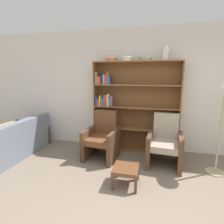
{
  "coord_description": "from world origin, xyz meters",
  "views": [
    {
      "loc": [
        0.2,
        -1.68,
        1.72
      ],
      "look_at": [
        -0.66,
        1.91,
        0.95
      ],
      "focal_mm": 28.0,
      "sensor_mm": 36.0,
      "label": 1
    }
  ],
  "objects": [
    {
      "name": "couch",
      "position": [
        -2.79,
        1.31,
        0.29
      ],
      "size": [
        0.97,
        1.71,
        0.81
      ],
      "rotation": [
        0.0,
        0.0,
        1.56
      ],
      "color": "slate",
      "rests_on": "ground"
    },
    {
      "name": "bowl_brass",
      "position": [
        -0.01,
        2.2,
        2.07
      ],
      "size": [
        0.27,
        0.27,
        0.07
      ],
      "color": "gray",
      "rests_on": "bookshelf"
    },
    {
      "name": "armchair_leather",
      "position": [
        -0.82,
        1.68,
        0.42
      ],
      "size": [
        0.71,
        0.74,
        0.98
      ],
      "rotation": [
        0.0,
        0.0,
        3.04
      ],
      "color": "brown",
      "rests_on": "ground"
    },
    {
      "name": "footstool",
      "position": [
        -0.18,
        0.82,
        0.25
      ],
      "size": [
        0.39,
        0.39,
        0.3
      ],
      "color": "brown",
      "rests_on": "ground"
    },
    {
      "name": "bowl_slate",
      "position": [
        -0.75,
        2.2,
        2.07
      ],
      "size": [
        0.25,
        0.25,
        0.08
      ],
      "color": "#C67547",
      "rests_on": "bookshelf"
    },
    {
      "name": "wall_back",
      "position": [
        0.0,
        2.39,
        1.38
      ],
      "size": [
        12.0,
        0.06,
        2.75
      ],
      "color": "silver",
      "rests_on": "ground"
    },
    {
      "name": "armchair_cushioned",
      "position": [
        0.45,
        1.68,
        0.42
      ],
      "size": [
        0.69,
        0.73,
        0.98
      ],
      "rotation": [
        0.0,
        0.0,
        3.06
      ],
      "color": "brown",
      "rests_on": "ground"
    },
    {
      "name": "vase_tall",
      "position": [
        0.39,
        2.2,
        2.15
      ],
      "size": [
        0.13,
        0.13,
        0.29
      ],
      "color": "silver",
      "rests_on": "bookshelf"
    },
    {
      "name": "bowl_terracotta",
      "position": [
        -0.4,
        2.2,
        2.08
      ],
      "size": [
        0.23,
        0.23,
        0.09
      ],
      "color": "silver",
      "rests_on": "bookshelf"
    },
    {
      "name": "bookshelf",
      "position": [
        -0.36,
        2.22,
        0.96
      ],
      "size": [
        1.9,
        0.3,
        2.03
      ],
      "color": "brown",
      "rests_on": "ground"
    }
  ]
}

